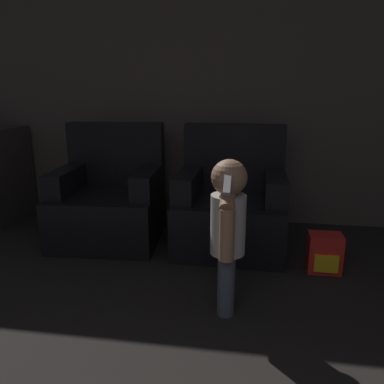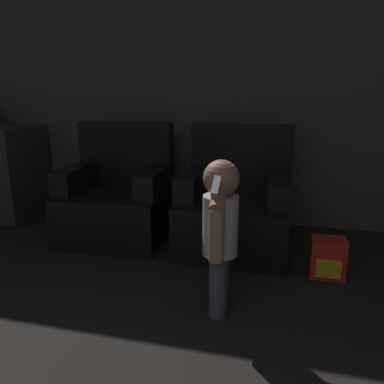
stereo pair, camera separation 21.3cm
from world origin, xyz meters
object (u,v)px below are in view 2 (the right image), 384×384
object	(u,v)px
toy_backpack	(328,258)
person_toddler	(220,226)
armchair_left	(118,199)
armchair_right	(236,207)

from	to	relation	value
toy_backpack	person_toddler	bearing A→B (deg)	-137.72
armchair_left	person_toddler	bearing A→B (deg)	-46.27
armchair_right	person_toddler	world-z (taller)	armchair_right
armchair_left	toy_backpack	size ratio (longest dim) A/B	3.52
armchair_left	toy_backpack	distance (m)	1.77
armchair_left	armchair_right	distance (m)	1.03
armchair_right	armchair_left	bearing A→B (deg)	-179.06
person_toddler	toy_backpack	size ratio (longest dim) A/B	3.22
armchair_right	toy_backpack	xyz separation A→B (m)	(0.68, -0.39, -0.20)
armchair_right	toy_backpack	world-z (taller)	armchair_right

